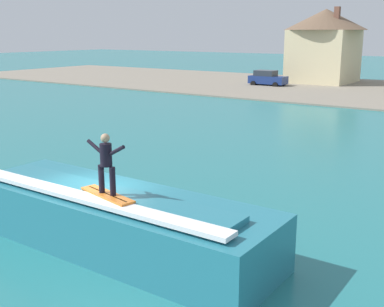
{
  "coord_description": "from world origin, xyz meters",
  "views": [
    {
      "loc": [
        10.25,
        -9.82,
        6.07
      ],
      "look_at": [
        0.92,
        3.64,
        2.02
      ],
      "focal_mm": 45.62,
      "sensor_mm": 36.0,
      "label": 1
    }
  ],
  "objects_px": {
    "surfboard": "(107,195)",
    "car_near_shore": "(267,78)",
    "wave_crest": "(115,220)",
    "house_with_chimney": "(325,42)",
    "surfer": "(106,160)"
  },
  "relations": [
    {
      "from": "surfer",
      "to": "car_near_shore",
      "type": "xyz_separation_m",
      "value": [
        -16.55,
        43.38,
        -1.84
      ]
    },
    {
      "from": "car_near_shore",
      "to": "house_with_chimney",
      "type": "relative_size",
      "value": 0.43
    },
    {
      "from": "wave_crest",
      "to": "surfboard",
      "type": "distance_m",
      "value": 1.2
    },
    {
      "from": "surfboard",
      "to": "car_near_shore",
      "type": "relative_size",
      "value": 0.47
    },
    {
      "from": "wave_crest",
      "to": "house_with_chimney",
      "type": "relative_size",
      "value": 0.98
    },
    {
      "from": "wave_crest",
      "to": "car_near_shore",
      "type": "distance_m",
      "value": 45.75
    },
    {
      "from": "house_with_chimney",
      "to": "wave_crest",
      "type": "bearing_deg",
      "value": -76.27
    },
    {
      "from": "surfboard",
      "to": "surfer",
      "type": "bearing_deg",
      "value": 19.16
    },
    {
      "from": "wave_crest",
      "to": "surfboard",
      "type": "relative_size",
      "value": 4.83
    },
    {
      "from": "surfboard",
      "to": "surfer",
      "type": "distance_m",
      "value": 0.96
    },
    {
      "from": "surfboard",
      "to": "wave_crest",
      "type": "bearing_deg",
      "value": 118.32
    },
    {
      "from": "wave_crest",
      "to": "car_near_shore",
      "type": "xyz_separation_m",
      "value": [
        -16.21,
        42.78,
        0.1
      ]
    },
    {
      "from": "surfer",
      "to": "car_near_shore",
      "type": "distance_m",
      "value": 46.47
    },
    {
      "from": "surfboard",
      "to": "surfer",
      "type": "xyz_separation_m",
      "value": [
        0.01,
        0.0,
        0.96
      ]
    },
    {
      "from": "surfboard",
      "to": "car_near_shore",
      "type": "bearing_deg",
      "value": 110.87
    }
  ]
}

